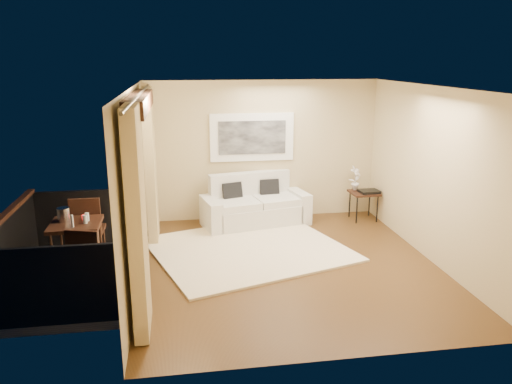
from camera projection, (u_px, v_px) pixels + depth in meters
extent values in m
plane|color=#553719|center=(289.00, 266.00, 7.70)|extent=(5.00, 5.00, 0.00)
plane|color=white|center=(293.00, 88.00, 6.99)|extent=(5.00, 5.00, 0.00)
plane|color=tan|center=(263.00, 150.00, 9.73)|extent=(4.50, 0.00, 4.50)
plane|color=tan|center=(347.00, 241.00, 4.96)|extent=(4.50, 0.00, 4.50)
plane|color=tan|center=(434.00, 175.00, 7.68)|extent=(0.00, 5.00, 5.00)
plane|color=tan|center=(143.00, 161.00, 8.77)|extent=(0.00, 2.70, 2.70)
plane|color=tan|center=(121.00, 231.00, 5.25)|extent=(0.00, 2.70, 2.70)
plane|color=tan|center=(129.00, 101.00, 6.70)|extent=(0.00, 2.40, 2.40)
cube|color=black|center=(138.00, 103.00, 6.72)|extent=(0.28, 2.40, 0.22)
cube|color=#605B56|center=(78.00, 283.00, 7.25)|extent=(1.80, 2.60, 0.12)
cube|color=black|center=(10.00, 250.00, 6.97)|extent=(0.06, 2.60, 1.00)
cube|color=black|center=(89.00, 219.00, 8.31)|extent=(1.80, 0.06, 1.00)
cube|color=black|center=(53.00, 286.00, 5.89)|extent=(1.80, 0.06, 1.00)
cube|color=black|center=(5.00, 215.00, 6.83)|extent=(0.10, 2.60, 0.06)
cube|color=#D3BA82|center=(150.00, 166.00, 8.52)|extent=(0.16, 0.75, 2.62)
cube|color=#D3BA82|center=(137.00, 224.00, 5.56)|extent=(0.16, 0.75, 2.62)
cylinder|color=#4C473F|center=(140.00, 94.00, 6.70)|extent=(0.04, 4.80, 0.04)
cube|color=white|center=(252.00, 137.00, 9.60)|extent=(1.62, 0.05, 0.92)
cube|color=black|center=(252.00, 138.00, 9.56)|extent=(1.30, 0.02, 0.64)
cube|color=#FFEFCD|center=(248.00, 249.00, 8.32)|extent=(3.64, 3.39, 0.04)
cube|color=silver|center=(256.00, 215.00, 9.54)|extent=(1.76, 1.17, 0.40)
cube|color=silver|center=(250.00, 192.00, 9.74)|extent=(1.62, 0.54, 0.78)
cube|color=silver|center=(211.00, 215.00, 9.21)|extent=(0.40, 0.88, 0.59)
cube|color=silver|center=(297.00, 205.00, 9.82)|extent=(0.40, 0.88, 0.59)
cube|color=silver|center=(237.00, 204.00, 9.31)|extent=(0.90, 0.90, 0.13)
cube|color=silver|center=(275.00, 200.00, 9.58)|extent=(0.90, 0.90, 0.13)
cube|color=black|center=(232.00, 193.00, 9.46)|extent=(0.41, 0.28, 0.39)
cube|color=black|center=(269.00, 189.00, 9.72)|extent=(0.39, 0.21, 0.39)
cube|color=black|center=(364.00, 193.00, 9.75)|extent=(0.53, 0.53, 0.04)
cylinder|color=black|center=(357.00, 210.00, 9.60)|extent=(0.03, 0.03, 0.53)
cylinder|color=black|center=(377.00, 209.00, 9.66)|extent=(0.03, 0.03, 0.53)
cylinder|color=black|center=(350.00, 204.00, 9.99)|extent=(0.03, 0.03, 0.53)
cylinder|color=black|center=(369.00, 203.00, 10.05)|extent=(0.03, 0.03, 0.53)
cube|color=black|center=(369.00, 191.00, 9.69)|extent=(0.41, 0.32, 0.05)
imported|color=white|center=(355.00, 178.00, 9.83)|extent=(0.31, 0.28, 0.48)
cube|color=black|center=(76.00, 224.00, 7.13)|extent=(0.71, 0.71, 0.05)
cylinder|color=black|center=(53.00, 260.00, 6.92)|extent=(0.04, 0.04, 0.77)
cylinder|color=black|center=(96.00, 258.00, 7.01)|extent=(0.04, 0.04, 0.77)
cylinder|color=black|center=(62.00, 246.00, 7.47)|extent=(0.04, 0.04, 0.77)
cylinder|color=black|center=(101.00, 243.00, 7.55)|extent=(0.04, 0.04, 0.77)
cube|color=black|center=(89.00, 230.00, 7.84)|extent=(0.46, 0.46, 0.05)
cube|color=black|center=(85.00, 217.00, 7.57)|extent=(0.46, 0.06, 0.60)
cylinder|color=black|center=(104.00, 240.00, 8.11)|extent=(0.03, 0.03, 0.47)
cylinder|color=black|center=(81.00, 242.00, 8.05)|extent=(0.03, 0.03, 0.47)
cylinder|color=black|center=(101.00, 249.00, 7.75)|extent=(0.03, 0.03, 0.47)
cylinder|color=black|center=(76.00, 250.00, 7.70)|extent=(0.03, 0.03, 0.47)
cube|color=black|center=(77.00, 277.00, 6.19)|extent=(0.55, 0.55, 0.05)
cube|color=black|center=(83.00, 252.00, 6.31)|extent=(0.44, 0.18, 0.58)
cylinder|color=black|center=(59.00, 301.00, 6.11)|extent=(0.03, 0.03, 0.45)
cylinder|color=black|center=(86.00, 303.00, 6.06)|extent=(0.03, 0.03, 0.45)
cylinder|color=black|center=(73.00, 288.00, 6.45)|extent=(0.03, 0.03, 0.45)
cylinder|color=black|center=(99.00, 290.00, 6.40)|extent=(0.03, 0.03, 0.45)
cylinder|color=silver|center=(64.00, 215.00, 7.16)|extent=(0.18, 0.18, 0.20)
cylinder|color=red|center=(84.00, 217.00, 7.25)|extent=(0.06, 0.06, 0.07)
cylinder|color=silver|center=(72.00, 221.00, 6.91)|extent=(0.04, 0.04, 0.18)
cylinder|color=silver|center=(85.00, 219.00, 7.08)|extent=(0.06, 0.06, 0.12)
cylinder|color=silver|center=(87.00, 217.00, 7.18)|extent=(0.06, 0.06, 0.12)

